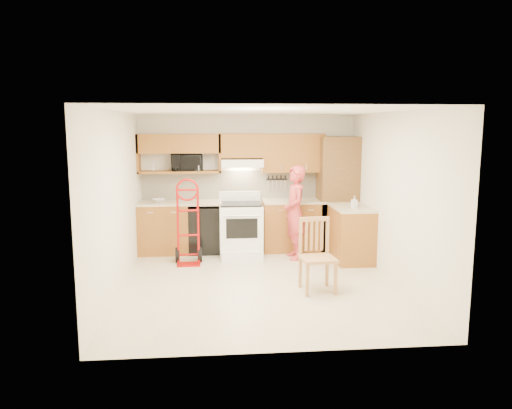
{
  "coord_description": "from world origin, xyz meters",
  "views": [
    {
      "loc": [
        -0.68,
        -6.95,
        2.29
      ],
      "look_at": [
        0.0,
        0.5,
        1.1
      ],
      "focal_mm": 34.6,
      "sensor_mm": 36.0,
      "label": 1
    }
  ],
  "objects": [
    {
      "name": "bowl",
      "position": [
        -1.63,
        1.95,
        0.97
      ],
      "size": [
        0.27,
        0.27,
        0.06
      ],
      "primitive_type": "imported",
      "rotation": [
        0.0,
        0.0,
        0.17
      ],
      "color": "white",
      "rests_on": "countertop_left"
    },
    {
      "name": "soap_bottle",
      "position": [
        1.7,
        1.01,
        1.04
      ],
      "size": [
        0.1,
        0.1,
        0.2
      ],
      "primitive_type": "imported",
      "rotation": [
        0.0,
        0.0,
        0.08
      ],
      "color": "white",
      "rests_on": "countertop_return"
    },
    {
      "name": "cab_return_right",
      "position": [
        1.7,
        1.15,
        0.45
      ],
      "size": [
        0.6,
        1.0,
        0.9
      ],
      "primitive_type": "cube",
      "color": "#8B5D1E",
      "rests_on": "ground"
    },
    {
      "name": "upper_shelf_mw",
      "position": [
        -1.25,
        2.08,
        1.47
      ],
      "size": [
        1.5,
        0.33,
        0.04
      ],
      "primitive_type": "cube",
      "color": "#8B5D1E",
      "rests_on": "wall_back"
    },
    {
      "name": "microwave",
      "position": [
        -1.12,
        2.08,
        1.64
      ],
      "size": [
        0.6,
        0.44,
        0.31
      ],
      "primitive_type": "imported",
      "rotation": [
        0.0,
        0.0,
        0.13
      ],
      "color": "black",
      "rests_on": "upper_shelf_mw"
    },
    {
      "name": "dining_chair",
      "position": [
        0.78,
        -0.41,
        0.51
      ],
      "size": [
        0.49,
        0.53,
        1.02
      ],
      "primitive_type": null,
      "rotation": [
        0.0,
        0.0,
        0.07
      ],
      "color": "tan",
      "rests_on": "ground"
    },
    {
      "name": "wall_back",
      "position": [
        0.0,
        2.26,
        1.25
      ],
      "size": [
        4.0,
        0.02,
        2.5
      ],
      "primitive_type": "cube",
      "color": "silver",
      "rests_on": "ground"
    },
    {
      "name": "upper_cab_right",
      "position": [
        0.83,
        2.08,
        1.8
      ],
      "size": [
        1.14,
        0.33,
        0.7
      ],
      "primitive_type": "cube",
      "color": "#8B5D1E",
      "rests_on": "wall_back"
    },
    {
      "name": "range_hood",
      "position": [
        -0.12,
        2.02,
        1.63
      ],
      "size": [
        0.76,
        0.46,
        0.14
      ],
      "primitive_type": "cube",
      "color": "white",
      "rests_on": "wall_back"
    },
    {
      "name": "pantry_tall",
      "position": [
        1.65,
        1.95,
        1.05
      ],
      "size": [
        0.7,
        0.6,
        2.1
      ],
      "primitive_type": "cube",
      "color": "brown",
      "rests_on": "ground"
    },
    {
      "name": "wall_left",
      "position": [
        -2.01,
        0.0,
        1.25
      ],
      "size": [
        0.02,
        4.5,
        2.5
      ],
      "primitive_type": "cube",
      "color": "silver",
      "rests_on": "ground"
    },
    {
      "name": "upper_cab_center",
      "position": [
        -0.12,
        2.08,
        1.94
      ],
      "size": [
        0.76,
        0.33,
        0.44
      ],
      "primitive_type": "cube",
      "color": "#8B5D1E",
      "rests_on": "wall_back"
    },
    {
      "name": "dishwasher",
      "position": [
        -0.8,
        1.95,
        0.42
      ],
      "size": [
        0.6,
        0.6,
        0.85
      ],
      "primitive_type": "cube",
      "color": "black",
      "rests_on": "ground"
    },
    {
      "name": "countertop_right",
      "position": [
        0.83,
        1.95,
        0.92
      ],
      "size": [
        1.14,
        0.63,
        0.04
      ],
      "primitive_type": "cube",
      "color": "#BAAB8B",
      "rests_on": "lower_cab_right"
    },
    {
      "name": "wall_front",
      "position": [
        0.0,
        -2.26,
        1.25
      ],
      "size": [
        4.0,
        0.02,
        2.5
      ],
      "primitive_type": "cube",
      "color": "silver",
      "rests_on": "ground"
    },
    {
      "name": "wall_right",
      "position": [
        2.01,
        0.0,
        1.25
      ],
      "size": [
        0.02,
        4.5,
        2.5
      ],
      "primitive_type": "cube",
      "color": "silver",
      "rests_on": "ground"
    },
    {
      "name": "backsplash",
      "position": [
        0.0,
        2.23,
        1.2
      ],
      "size": [
        3.92,
        0.03,
        0.55
      ],
      "primitive_type": "cube",
      "color": "beige",
      "rests_on": "wall_back"
    },
    {
      "name": "ceiling",
      "position": [
        0.0,
        0.0,
        2.51
      ],
      "size": [
        4.0,
        4.5,
        0.02
      ],
      "primitive_type": "cube",
      "color": "white",
      "rests_on": "ground"
    },
    {
      "name": "range",
      "position": [
        -0.17,
        1.62,
        0.56
      ],
      "size": [
        0.75,
        0.99,
        1.11
      ],
      "primitive_type": null,
      "color": "white",
      "rests_on": "ground"
    },
    {
      "name": "hand_truck",
      "position": [
        -1.08,
        1.17,
        0.65
      ],
      "size": [
        0.52,
        0.48,
        1.3
      ],
      "primitive_type": null,
      "rotation": [
        0.0,
        0.0,
        0.03
      ],
      "color": "#AA0D09",
      "rests_on": "ground"
    },
    {
      "name": "lower_cab_left",
      "position": [
        -1.55,
        1.95,
        0.45
      ],
      "size": [
        0.9,
        0.6,
        0.9
      ],
      "primitive_type": "cube",
      "color": "#8B5D1E",
      "rests_on": "ground"
    },
    {
      "name": "person",
      "position": [
        0.76,
        1.35,
        0.81
      ],
      "size": [
        0.43,
        0.62,
        1.63
      ],
      "primitive_type": "imported",
      "rotation": [
        0.0,
        0.0,
        -1.5
      ],
      "color": "#C53A3B",
      "rests_on": "ground"
    },
    {
      "name": "floor",
      "position": [
        0.0,
        0.0,
        -0.01
      ],
      "size": [
        4.0,
        4.5,
        0.02
      ],
      "primitive_type": "cube",
      "color": "beige",
      "rests_on": "ground"
    },
    {
      "name": "lower_cab_right",
      "position": [
        0.83,
        1.95,
        0.45
      ],
      "size": [
        1.14,
        0.6,
        0.9
      ],
      "primitive_type": "cube",
      "color": "#8B5D1E",
      "rests_on": "ground"
    },
    {
      "name": "upper_cab_left",
      "position": [
        -1.25,
        2.08,
        1.98
      ],
      "size": [
        1.5,
        0.33,
        0.34
      ],
      "primitive_type": "cube",
      "color": "#8B5D1E",
      "rests_on": "wall_back"
    },
    {
      "name": "countertop_left",
      "position": [
        -1.25,
        1.95,
        0.92
      ],
      "size": [
        1.5,
        0.63,
        0.04
      ],
      "primitive_type": "cube",
      "color": "#BAAB8B",
      "rests_on": "lower_cab_left"
    },
    {
      "name": "knife_strip",
      "position": [
        0.55,
        2.21,
        1.24
      ],
      "size": [
        0.4,
        0.05,
        0.29
      ],
      "primitive_type": null,
      "color": "black",
      "rests_on": "backsplash"
    },
    {
      "name": "countertop_return",
      "position": [
        1.7,
        1.15,
        0.92
      ],
      "size": [
        0.63,
        1.0,
        0.04
      ],
      "primitive_type": "cube",
      "color": "#BAAB8B",
      "rests_on": "cab_return_right"
    }
  ]
}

